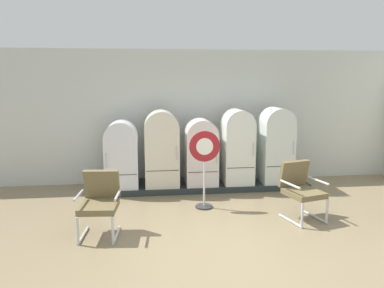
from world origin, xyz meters
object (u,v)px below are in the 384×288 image
refrigerator_4 (276,143)px  refrigerator_2 (201,150)px  refrigerator_1 (162,146)px  sign_stand (204,168)px  refrigerator_3 (237,144)px  refrigerator_0 (122,152)px  armchair_left (100,200)px  armchair_right (301,187)px

refrigerator_4 → refrigerator_2: bearing=179.8°
refrigerator_1 → refrigerator_4: size_ratio=0.98×
sign_stand → refrigerator_3: bearing=53.1°
refrigerator_3 → refrigerator_4: refrigerator_4 is taller
refrigerator_2 → refrigerator_3: bearing=0.9°
refrigerator_0 → armchair_left: size_ratio=1.41×
refrigerator_0 → refrigerator_4: 3.26m
armchair_left → armchair_right: 3.26m
refrigerator_4 → sign_stand: refrigerator_4 is taller
refrigerator_1 → sign_stand: (0.72, -1.17, -0.19)m
refrigerator_1 → refrigerator_4: 2.44m
refrigerator_3 → sign_stand: refrigerator_3 is taller
refrigerator_3 → armchair_right: (0.64, -1.87, -0.42)m
refrigerator_1 → refrigerator_4: (2.44, -0.01, 0.02)m
armchair_right → refrigerator_1: bearing=140.2°
refrigerator_2 → refrigerator_4: bearing=-0.2°
refrigerator_1 → sign_stand: 1.39m
refrigerator_4 → armchair_left: 4.07m
refrigerator_1 → refrigerator_3: size_ratio=1.00×
refrigerator_4 → refrigerator_3: bearing=178.8°
refrigerator_1 → refrigerator_2: (0.82, -0.01, -0.10)m
armchair_right → sign_stand: size_ratio=0.68×
refrigerator_1 → refrigerator_2: size_ratio=1.13×
refrigerator_0 → refrigerator_1: 0.83m
sign_stand → armchair_right: bearing=-24.5°
refrigerator_2 → refrigerator_4: (1.62, -0.01, 0.12)m
refrigerator_3 → armchair_left: refrigerator_3 is taller
refrigerator_2 → armchair_left: size_ratio=1.43×
refrigerator_1 → refrigerator_3: bearing=0.1°
refrigerator_2 → armchair_left: (-1.83, -2.13, -0.31)m
refrigerator_1 → refrigerator_2: refrigerator_1 is taller
refrigerator_2 → refrigerator_4: 1.62m
refrigerator_1 → armchair_right: (2.23, -1.86, -0.41)m
refrigerator_1 → refrigerator_4: refrigerator_4 is taller
refrigerator_0 → refrigerator_1: bearing=0.2°
armchair_left → armchair_right: size_ratio=1.00×
refrigerator_2 → armchair_right: bearing=-52.6°
armchair_right → refrigerator_4: bearing=83.7°
refrigerator_0 → refrigerator_4: bearing=-0.2°
armchair_right → sign_stand: bearing=155.5°
armchair_right → sign_stand: 1.68m
refrigerator_1 → sign_stand: size_ratio=1.10×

